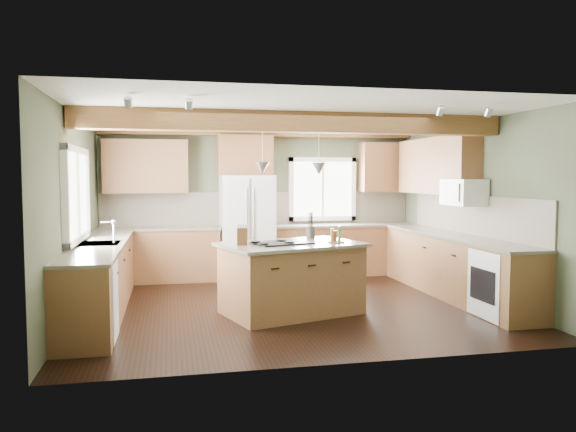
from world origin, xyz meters
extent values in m
plane|color=black|center=(0.00, 0.00, 0.00)|extent=(5.60, 5.60, 0.00)
plane|color=silver|center=(0.00, 0.00, 2.60)|extent=(5.60, 5.60, 0.00)
plane|color=#414833|center=(0.00, 2.50, 1.30)|extent=(5.60, 0.00, 5.60)
plane|color=#414833|center=(-2.80, 0.00, 1.30)|extent=(0.00, 5.00, 5.00)
plane|color=#414833|center=(2.80, 0.00, 1.30)|extent=(0.00, 5.00, 5.00)
cube|color=#553218|center=(0.00, -0.46, 2.47)|extent=(5.55, 0.26, 0.26)
cube|color=#553218|center=(0.00, 2.40, 2.54)|extent=(5.55, 0.20, 0.10)
cube|color=brown|center=(0.00, 2.48, 1.21)|extent=(5.58, 0.03, 0.58)
cube|color=brown|center=(2.78, 0.05, 1.21)|extent=(0.03, 3.70, 0.58)
cube|color=brown|center=(-1.79, 2.20, 0.44)|extent=(2.02, 0.60, 0.88)
cube|color=#4A4336|center=(-1.79, 2.20, 0.90)|extent=(2.06, 0.64, 0.04)
cube|color=brown|center=(1.49, 2.20, 0.44)|extent=(2.62, 0.60, 0.88)
cube|color=#4A4336|center=(1.49, 2.20, 0.90)|extent=(2.66, 0.64, 0.04)
cube|color=brown|center=(-2.50, 0.05, 0.44)|extent=(0.60, 3.70, 0.88)
cube|color=#4A4336|center=(-2.50, 0.05, 0.90)|extent=(0.64, 3.74, 0.04)
cube|color=brown|center=(2.50, 0.05, 0.44)|extent=(0.60, 3.70, 0.88)
cube|color=#4A4336|center=(2.50, 0.05, 0.90)|extent=(0.64, 3.74, 0.04)
cube|color=brown|center=(-1.99, 2.33, 1.95)|extent=(1.40, 0.35, 0.90)
cube|color=brown|center=(-0.30, 2.33, 2.15)|extent=(0.96, 0.35, 0.70)
cube|color=brown|center=(2.62, 0.90, 1.95)|extent=(0.35, 2.20, 0.90)
cube|color=brown|center=(2.30, 2.33, 1.95)|extent=(0.90, 0.35, 0.90)
cube|color=white|center=(-2.78, 0.05, 1.55)|extent=(0.04, 1.60, 1.05)
cube|color=white|center=(1.15, 2.48, 1.55)|extent=(1.10, 0.04, 1.00)
cube|color=#262628|center=(-2.50, 0.05, 0.91)|extent=(0.50, 0.65, 0.03)
cylinder|color=#B2B2B7|center=(-2.32, 0.05, 1.05)|extent=(0.02, 0.02, 0.28)
cube|color=white|center=(-2.49, -1.25, 0.43)|extent=(0.60, 0.60, 0.84)
cube|color=white|center=(2.49, -1.25, 0.43)|extent=(0.60, 0.72, 0.84)
cube|color=white|center=(2.58, -0.05, 1.55)|extent=(0.40, 0.70, 0.38)
cone|color=#B2B2B7|center=(-0.47, -0.58, 1.88)|extent=(0.18, 0.18, 0.16)
cone|color=#B2B2B7|center=(0.32, -0.33, 1.88)|extent=(0.18, 0.18, 0.16)
cube|color=white|center=(-0.30, 2.12, 0.90)|extent=(0.90, 0.74, 1.80)
cube|color=brown|center=(-0.07, -0.46, 0.44)|extent=(1.88, 1.45, 0.88)
cube|color=#4A4336|center=(-0.07, -0.46, 0.90)|extent=(2.02, 1.59, 0.04)
cube|color=black|center=(-0.20, -0.50, 0.93)|extent=(0.83, 0.67, 0.02)
cube|color=brown|center=(-0.72, -0.52, 1.03)|extent=(0.13, 0.10, 0.21)
cylinder|color=#3A332E|center=(0.31, 0.05, 1.00)|extent=(0.15, 0.15, 0.17)
camera|label=1|loc=(-1.61, -7.49, 1.77)|focal=35.00mm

